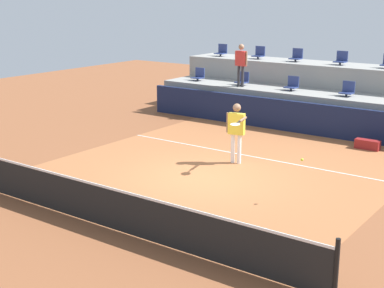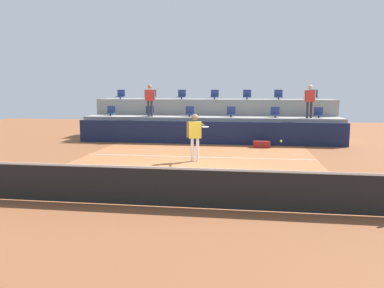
% 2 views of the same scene
% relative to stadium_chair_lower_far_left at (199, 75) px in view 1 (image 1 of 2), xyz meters
% --- Properties ---
extents(ground_plane, '(40.00, 40.00, 0.00)m').
position_rel_stadium_chair_lower_far_left_xyz_m(ground_plane, '(5.33, -7.23, -1.46)').
color(ground_plane, brown).
extents(court_inner_paint, '(9.00, 10.00, 0.01)m').
position_rel_stadium_chair_lower_far_left_xyz_m(court_inner_paint, '(5.33, -6.23, -1.46)').
color(court_inner_paint, '#A36038').
rests_on(court_inner_paint, ground_plane).
extents(court_service_line, '(9.00, 0.06, 0.00)m').
position_rel_stadium_chair_lower_far_left_xyz_m(court_service_line, '(5.33, -4.83, -1.46)').
color(court_service_line, silver).
rests_on(court_service_line, ground_plane).
extents(tennis_net, '(10.48, 0.08, 1.07)m').
position_rel_stadium_chair_lower_far_left_xyz_m(tennis_net, '(5.33, -11.23, -0.97)').
color(tennis_net, black).
rests_on(tennis_net, ground_plane).
extents(sponsor_backboard, '(13.00, 0.16, 1.10)m').
position_rel_stadium_chair_lower_far_left_xyz_m(sponsor_backboard, '(5.33, -1.23, -0.91)').
color(sponsor_backboard, '#141E42').
rests_on(sponsor_backboard, ground_plane).
extents(seating_tier_lower, '(13.00, 1.80, 1.25)m').
position_rel_stadium_chair_lower_far_left_xyz_m(seating_tier_lower, '(5.33, 0.07, -0.84)').
color(seating_tier_lower, gray).
rests_on(seating_tier_lower, ground_plane).
extents(seating_tier_upper, '(13.00, 1.80, 2.10)m').
position_rel_stadium_chair_lower_far_left_xyz_m(seating_tier_upper, '(5.33, 1.87, -0.41)').
color(seating_tier_upper, gray).
rests_on(seating_tier_upper, ground_plane).
extents(stadium_chair_lower_far_left, '(0.44, 0.40, 0.52)m').
position_rel_stadium_chair_lower_far_left_xyz_m(stadium_chair_lower_far_left, '(0.00, 0.00, 0.00)').
color(stadium_chair_lower_far_left, '#2D2D33').
rests_on(stadium_chair_lower_far_left, seating_tier_lower).
extents(stadium_chair_lower_left, '(0.44, 0.40, 0.52)m').
position_rel_stadium_chair_lower_far_left_xyz_m(stadium_chair_lower_left, '(2.11, 0.00, 0.00)').
color(stadium_chair_lower_left, '#2D2D33').
rests_on(stadium_chair_lower_left, seating_tier_lower).
extents(stadium_chair_lower_mid_left, '(0.44, 0.40, 0.52)m').
position_rel_stadium_chair_lower_far_left_xyz_m(stadium_chair_lower_mid_left, '(4.24, 0.00, 0.00)').
color(stadium_chair_lower_mid_left, '#2D2D33').
rests_on(stadium_chair_lower_mid_left, seating_tier_lower).
extents(stadium_chair_lower_mid_right, '(0.44, 0.40, 0.52)m').
position_rel_stadium_chair_lower_far_left_xyz_m(stadium_chair_lower_mid_right, '(6.37, 0.00, 0.00)').
color(stadium_chair_lower_mid_right, '#2D2D33').
rests_on(stadium_chair_lower_mid_right, seating_tier_lower).
extents(stadium_chair_upper_far_left, '(0.44, 0.40, 0.52)m').
position_rel_stadium_chair_lower_far_left_xyz_m(stadium_chair_upper_far_left, '(-0.05, 1.80, 0.85)').
color(stadium_chair_upper_far_left, '#2D2D33').
rests_on(stadium_chair_upper_far_left, seating_tier_upper).
extents(stadium_chair_upper_left, '(0.44, 0.40, 0.52)m').
position_rel_stadium_chair_lower_far_left_xyz_m(stadium_chair_upper_left, '(1.81, 1.80, 0.85)').
color(stadium_chair_upper_left, '#2D2D33').
rests_on(stadium_chair_upper_left, seating_tier_upper).
extents(stadium_chair_upper_mid_left, '(0.44, 0.40, 0.52)m').
position_rel_stadium_chair_lower_far_left_xyz_m(stadium_chair_upper_mid_left, '(3.51, 1.80, 0.85)').
color(stadium_chair_upper_mid_left, '#2D2D33').
rests_on(stadium_chair_upper_mid_left, seating_tier_upper).
extents(stadium_chair_upper_center, '(0.44, 0.40, 0.52)m').
position_rel_stadium_chair_lower_far_left_xyz_m(stadium_chair_upper_center, '(5.37, 1.80, 0.85)').
color(stadium_chair_upper_center, '#2D2D33').
rests_on(stadium_chair_upper_center, seating_tier_upper).
extents(tennis_player, '(0.93, 1.16, 1.74)m').
position_rel_stadium_chair_lower_far_left_xyz_m(tennis_player, '(5.33, -5.71, -0.40)').
color(tennis_player, white).
rests_on(tennis_player, ground_plane).
extents(spectator_in_grey, '(0.58, 0.24, 1.63)m').
position_rel_stadium_chair_lower_far_left_xyz_m(spectator_in_grey, '(2.25, -0.38, 0.76)').
color(spectator_in_grey, '#2D2D33').
rests_on(spectator_in_grey, seating_tier_lower).
extents(tennis_ball, '(0.07, 0.07, 0.07)m').
position_rel_stadium_chair_lower_far_left_xyz_m(tennis_ball, '(8.22, -7.60, -0.40)').
color(tennis_ball, '#CCE033').
extents(equipment_bag, '(0.76, 0.28, 0.30)m').
position_rel_stadium_chair_lower_far_left_xyz_m(equipment_bag, '(7.86, -1.98, -1.31)').
color(equipment_bag, maroon).
rests_on(equipment_bag, ground_plane).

